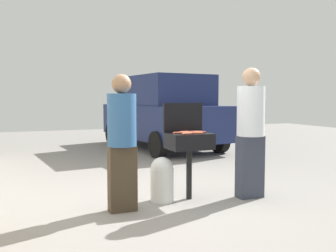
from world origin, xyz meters
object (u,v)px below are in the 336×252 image
(hot_dog_9, at_px, (198,133))
(person_left, at_px, (122,137))
(hot_dog_11, at_px, (201,132))
(hot_dog_7, at_px, (197,132))
(hot_dog_8, at_px, (194,132))
(hot_dog_3, at_px, (197,132))
(person_right, at_px, (251,128))
(hot_dog_1, at_px, (184,132))
(propane_tank, at_px, (162,178))
(hot_dog_10, at_px, (190,133))
(bbq_grill, at_px, (189,144))
(hot_dog_0, at_px, (183,132))
(hot_dog_5, at_px, (189,132))
(hot_dog_4, at_px, (187,133))
(parked_minivan, at_px, (162,112))
(hot_dog_2, at_px, (186,133))
(hot_dog_12, at_px, (187,134))
(hot_dog_6, at_px, (177,133))

(hot_dog_9, xyz_separation_m, person_left, (-1.09, -0.06, -0.01))
(hot_dog_9, height_order, hot_dog_11, same)
(hot_dog_7, distance_m, hot_dog_8, 0.06)
(hot_dog_3, bearing_deg, person_right, -18.00)
(hot_dog_9, relative_size, hot_dog_11, 1.00)
(hot_dog_1, height_order, propane_tank, hot_dog_1)
(hot_dog_7, relative_size, hot_dog_10, 1.00)
(hot_dog_1, height_order, hot_dog_3, same)
(person_left, bearing_deg, bbq_grill, 16.46)
(hot_dog_0, relative_size, hot_dog_5, 1.00)
(hot_dog_4, relative_size, hot_dog_10, 1.00)
(hot_dog_4, bearing_deg, hot_dog_5, 53.97)
(person_right, relative_size, parked_minivan, 0.40)
(hot_dog_2, bearing_deg, hot_dog_12, -112.93)
(hot_dog_11, height_order, hot_dog_12, same)
(hot_dog_2, relative_size, hot_dog_6, 1.00)
(hot_dog_9, relative_size, propane_tank, 0.21)
(hot_dog_4, distance_m, hot_dog_6, 0.14)
(bbq_grill, relative_size, propane_tank, 1.51)
(hot_dog_12, distance_m, person_right, 0.96)
(hot_dog_0, distance_m, hot_dog_8, 0.17)
(hot_dog_9, bearing_deg, hot_dog_3, 70.00)
(hot_dog_0, height_order, hot_dog_1, same)
(hot_dog_1, height_order, hot_dog_10, same)
(hot_dog_7, xyz_separation_m, propane_tank, (-0.54, -0.01, -0.62))
(hot_dog_1, bearing_deg, hot_dog_2, -103.39)
(person_right, bearing_deg, propane_tank, -23.38)
(person_right, bearing_deg, hot_dog_2, -23.17)
(person_left, bearing_deg, hot_dog_1, 22.87)
(hot_dog_7, bearing_deg, hot_dog_10, -141.88)
(hot_dog_6, height_order, person_right, person_right)
(hot_dog_7, height_order, parked_minivan, parked_minivan)
(hot_dog_8, height_order, person_left, person_left)
(hot_dog_4, height_order, hot_dog_9, same)
(bbq_grill, height_order, person_left, person_left)
(person_right, distance_m, parked_minivan, 5.36)
(bbq_grill, relative_size, hot_dog_12, 7.16)
(hot_dog_4, distance_m, person_left, 0.95)
(hot_dog_11, bearing_deg, bbq_grill, 161.28)
(hot_dog_1, relative_size, hot_dog_2, 1.00)
(bbq_grill, bearing_deg, hot_dog_9, -61.44)
(hot_dog_1, xyz_separation_m, hot_dog_5, (0.04, -0.09, 0.00))
(hot_dog_3, bearing_deg, hot_dog_2, -166.28)
(bbq_grill, xyz_separation_m, hot_dog_2, (-0.07, -0.06, 0.16))
(hot_dog_8, xyz_separation_m, propane_tank, (-0.50, -0.04, -0.62))
(hot_dog_6, bearing_deg, hot_dog_7, 3.64)
(hot_dog_8, bearing_deg, person_right, -22.21)
(hot_dog_2, bearing_deg, hot_dog_4, -95.24)
(hot_dog_8, bearing_deg, hot_dog_6, -169.10)
(hot_dog_3, distance_m, hot_dog_5, 0.12)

